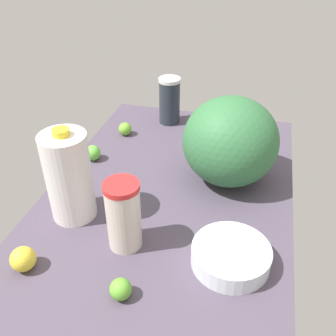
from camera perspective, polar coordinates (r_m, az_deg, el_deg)
The scene contains 10 objects.
countertop at distance 118.86cm, azimuth 0.00°, elevation -4.58°, with size 120.00×76.00×3.00cm, color #4B4152.
tumbler_cup at distance 96.08cm, azimuth -6.80°, elevation -7.16°, with size 9.14×9.14×19.69cm.
shaker_bottle at distance 155.64cm, azimuth 0.23°, elevation 10.23°, with size 8.82×8.82×19.19cm.
watermelon at distance 118.64cm, azimuth 9.46°, elevation 4.01°, with size 29.95×29.95×28.35cm, color #316C3D.
mixing_bowl at distance 96.89cm, azimuth 9.54°, elevation -13.05°, with size 19.78×19.78×5.17cm, color silver.
milk_jug at distance 106.34cm, azimuth -14.87°, elevation -1.29°, with size 12.74×12.74×28.04cm.
lime_by_jug at distance 135.44cm, azimuth -11.39°, elevation 2.26°, with size 5.54×5.54×5.54cm, color #61B73E.
lemon_near_front at distance 100.63cm, azimuth -21.22°, elevation -12.81°, with size 6.29×6.29×6.29cm, color yellow.
lime_loose at distance 89.82cm, azimuth -7.23°, elevation -17.85°, with size 5.16×5.16×5.16cm, color #5FA932.
lime_far_back at distance 149.65cm, azimuth -6.56°, elevation 5.94°, with size 5.13×5.13×5.13cm, color #6CB031.
Camera 1 is at (-89.45, -23.62, 76.13)cm, focal length 40.00 mm.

